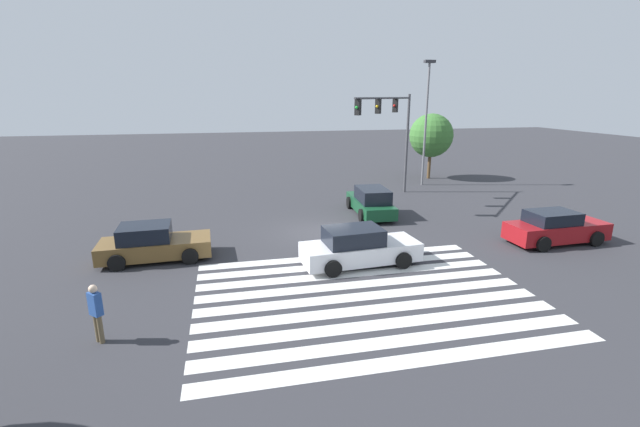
% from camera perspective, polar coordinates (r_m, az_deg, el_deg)
% --- Properties ---
extents(ground_plane, '(125.86, 125.86, 0.00)m').
position_cam_1_polar(ground_plane, '(21.48, -0.00, -2.58)').
color(ground_plane, '#333338').
extents(crosswalk_markings, '(11.46, 8.20, 0.01)m').
position_cam_1_polar(crosswalk_markings, '(15.01, 6.07, -10.90)').
color(crosswalk_markings, silver).
rests_on(crosswalk_markings, ground_plane).
extents(traffic_signal_mast, '(5.67, 5.67, 6.76)m').
position_cam_1_polar(traffic_signal_mast, '(28.03, 9.62, 11.99)').
color(traffic_signal_mast, '#47474C').
rests_on(traffic_signal_mast, ground_plane).
extents(car_0, '(4.71, 2.07, 1.54)m').
position_cam_1_polar(car_0, '(22.65, 28.89, -1.71)').
color(car_0, maroon).
rests_on(car_0, ground_plane).
extents(car_1, '(4.53, 2.22, 1.52)m').
position_cam_1_polar(car_1, '(19.16, -21.37, -3.76)').
color(car_1, brown).
rests_on(car_1, ground_plane).
extents(car_2, '(4.87, 2.28, 1.57)m').
position_cam_1_polar(car_2, '(17.37, 5.17, -4.56)').
color(car_2, silver).
rests_on(car_2, ground_plane).
extents(car_4, '(2.20, 4.83, 1.61)m').
position_cam_1_polar(car_4, '(24.74, 6.81, 1.54)').
color(car_4, '#144728').
rests_on(car_4, ground_plane).
extents(pedestrian, '(0.41, 0.41, 1.73)m').
position_cam_1_polar(pedestrian, '(13.46, -27.69, -11.38)').
color(pedestrian, brown).
rests_on(pedestrian, ground_plane).
extents(street_light_pole_a, '(0.80, 0.36, 9.12)m').
position_cam_1_polar(street_light_pole_a, '(33.37, 14.00, 12.82)').
color(street_light_pole_a, slate).
rests_on(street_light_pole_a, ground_plane).
extents(tree_corner_c, '(3.51, 3.51, 5.28)m').
position_cam_1_polar(tree_corner_c, '(36.42, 14.60, 10.03)').
color(tree_corner_c, brown).
rests_on(tree_corner_c, ground_plane).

